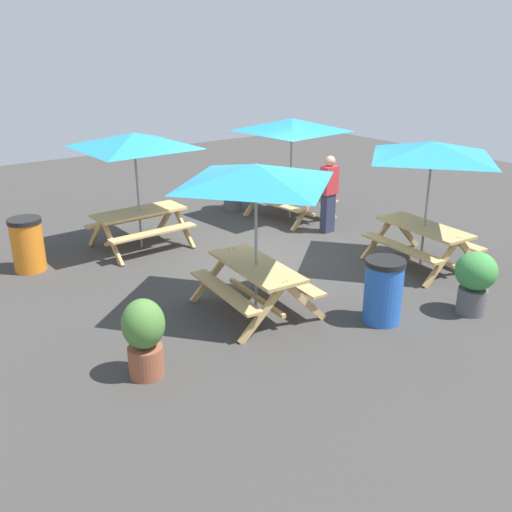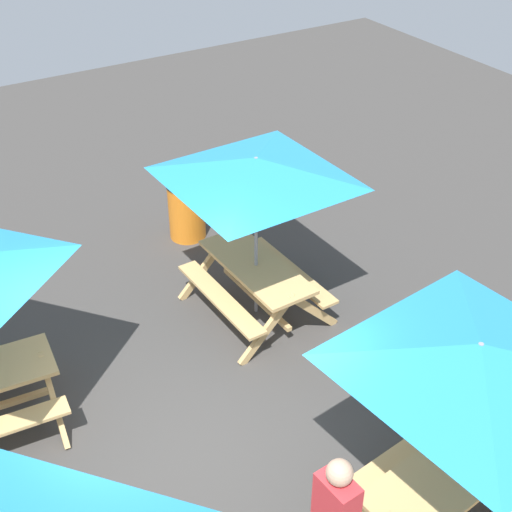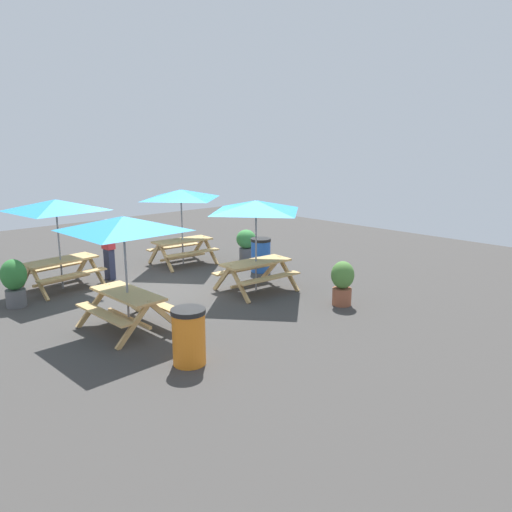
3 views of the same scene
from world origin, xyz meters
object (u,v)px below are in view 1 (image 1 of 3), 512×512
at_px(picnic_table_0, 256,185).
at_px(potted_plant_1, 144,335).
at_px(person_standing, 329,192).
at_px(potted_plant_2, 232,185).
at_px(picnic_table_1, 134,149).
at_px(picnic_table_2, 292,132).
at_px(trash_bin_orange, 28,244).
at_px(potted_plant_0, 475,279).
at_px(picnic_table_3, 432,159).
at_px(trash_bin_blue, 383,291).

height_order(picnic_table_0, potted_plant_1, picnic_table_0).
bearing_deg(person_standing, potted_plant_2, 99.96).
bearing_deg(picnic_table_1, potted_plant_1, 63.32).
xyz_separation_m(picnic_table_2, person_standing, (-1.32, 0.03, -1.10)).
relative_size(picnic_table_1, trash_bin_orange, 2.88).
height_order(potted_plant_0, potted_plant_1, potted_plant_1).
bearing_deg(potted_plant_1, potted_plant_0, -105.84).
height_order(trash_bin_orange, person_standing, person_standing).
bearing_deg(picnic_table_0, person_standing, -53.27).
height_order(picnic_table_3, potted_plant_2, picnic_table_3).
xyz_separation_m(trash_bin_orange, person_standing, (-1.58, -5.88, 0.39)).
relative_size(picnic_table_0, picnic_table_2, 0.83).
bearing_deg(potted_plant_1, picnic_table_3, -86.27).
bearing_deg(potted_plant_0, picnic_table_1, 25.99).
bearing_deg(potted_plant_2, trash_bin_blue, 165.99).
distance_m(picnic_table_0, picnic_table_2, 5.00).
relative_size(picnic_table_0, potted_plant_2, 2.10).
height_order(picnic_table_2, picnic_table_3, same).
bearing_deg(person_standing, trash_bin_orange, 160.76).
bearing_deg(potted_plant_1, picnic_table_1, -24.88).
xyz_separation_m(picnic_table_0, potted_plant_2, (4.87, -2.86, -1.37)).
bearing_deg(potted_plant_0, potted_plant_2, -1.99).
bearing_deg(potted_plant_1, picnic_table_2, -54.09).
height_order(picnic_table_0, picnic_table_1, same).
xyz_separation_m(picnic_table_1, picnic_table_2, (-0.19, -3.74, 0.00)).
bearing_deg(trash_bin_orange, picnic_table_3, -124.26).
distance_m(picnic_table_3, potted_plant_2, 5.39).
height_order(picnic_table_1, potted_plant_2, picnic_table_1).
height_order(picnic_table_1, person_standing, picnic_table_1).
xyz_separation_m(picnic_table_1, potted_plant_2, (1.18, -3.03, -1.37)).
relative_size(picnic_table_1, trash_bin_blue, 2.88).
height_order(picnic_table_0, person_standing, picnic_table_0).
relative_size(picnic_table_0, person_standing, 1.40).
height_order(trash_bin_orange, potted_plant_0, potted_plant_0).
xyz_separation_m(picnic_table_1, potted_plant_1, (-4.36, 2.02, -1.43)).
bearing_deg(picnic_table_2, trash_bin_orange, 81.12).
bearing_deg(potted_plant_2, picnic_table_1, 111.32).
distance_m(picnic_table_3, potted_plant_1, 5.98).
distance_m(picnic_table_1, potted_plant_0, 6.52).
distance_m(picnic_table_3, trash_bin_orange, 7.35).
bearing_deg(trash_bin_blue, picnic_table_0, 42.62).
bearing_deg(potted_plant_0, picnic_table_0, 52.16).
xyz_separation_m(picnic_table_2, picnic_table_3, (-3.79, -0.04, 0.00)).
height_order(picnic_table_0, picnic_table_3, same).
distance_m(picnic_table_0, trash_bin_orange, 4.68).
xyz_separation_m(picnic_table_1, potted_plant_0, (-5.72, -2.79, -1.42)).
height_order(picnic_table_1, potted_plant_1, picnic_table_1).
xyz_separation_m(trash_bin_blue, potted_plant_0, (-0.63, -1.32, 0.07)).
xyz_separation_m(picnic_table_0, person_standing, (2.19, -3.54, -1.10)).
distance_m(picnic_table_3, trash_bin_blue, 2.97).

